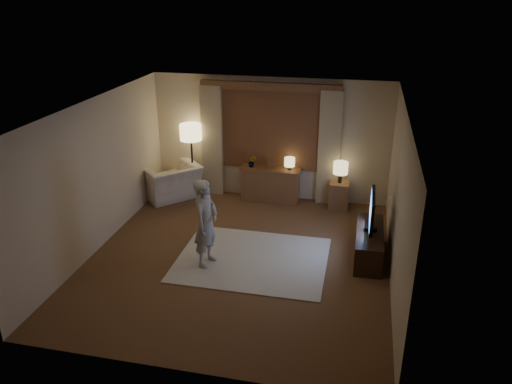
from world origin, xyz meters
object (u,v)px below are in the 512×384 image
(sideboard, at_px, (270,185))
(side_table, at_px, (339,195))
(armchair, at_px, (171,181))
(tv_stand, at_px, (369,244))
(person, at_px, (206,223))

(sideboard, xyz_separation_m, side_table, (1.45, -0.05, -0.07))
(sideboard, relative_size, side_table, 2.14)
(sideboard, distance_m, armchair, 2.16)
(side_table, relative_size, tv_stand, 0.40)
(tv_stand, bearing_deg, armchair, 158.11)
(sideboard, xyz_separation_m, person, (-0.52, -2.81, 0.42))
(sideboard, height_order, tv_stand, sideboard)
(armchair, distance_m, person, 3.03)
(tv_stand, distance_m, person, 2.79)
(sideboard, bearing_deg, side_table, -1.97)
(sideboard, relative_size, tv_stand, 0.86)
(sideboard, height_order, armchair, armchair)
(armchair, bearing_deg, tv_stand, 111.94)
(person, bearing_deg, tv_stand, -62.82)
(armchair, bearing_deg, sideboard, 141.34)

